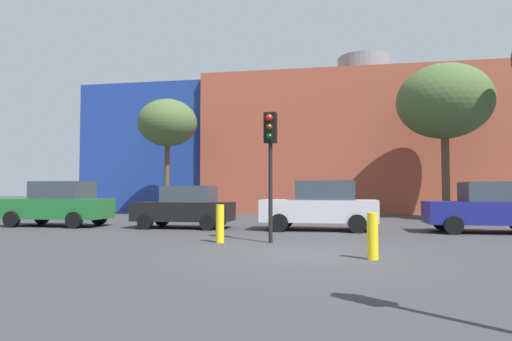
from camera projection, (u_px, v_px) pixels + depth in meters
name	position (u px, v px, depth m)	size (l,w,h in m)	color
ground_plane	(301.00, 254.00, 10.76)	(200.00, 200.00, 0.00)	#38383A
building_backdrop	(365.00, 147.00, 34.19)	(41.63, 10.60, 11.68)	#9E4733
parked_car_0	(59.00, 204.00, 19.20)	(4.39, 2.15, 1.90)	#1E662D
parked_car_1	(185.00, 207.00, 18.17)	(3.94, 1.93, 1.71)	black
parked_car_2	(320.00, 206.00, 17.19)	(4.35, 2.13, 1.89)	silver
parked_car_3	(489.00, 208.00, 16.11)	(4.20, 2.06, 1.82)	navy
traffic_light_island	(270.00, 146.00, 13.17)	(0.38, 0.38, 3.80)	black
bare_tree_1	(444.00, 102.00, 24.69)	(5.11, 5.11, 8.46)	brown
bare_tree_2	(167.00, 123.00, 28.11)	(3.67, 3.67, 7.23)	brown
bollard_yellow_0	(373.00, 236.00, 9.85)	(0.24, 0.24, 1.03)	yellow
bollard_yellow_1	(220.00, 224.00, 13.08)	(0.24, 0.24, 1.10)	yellow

